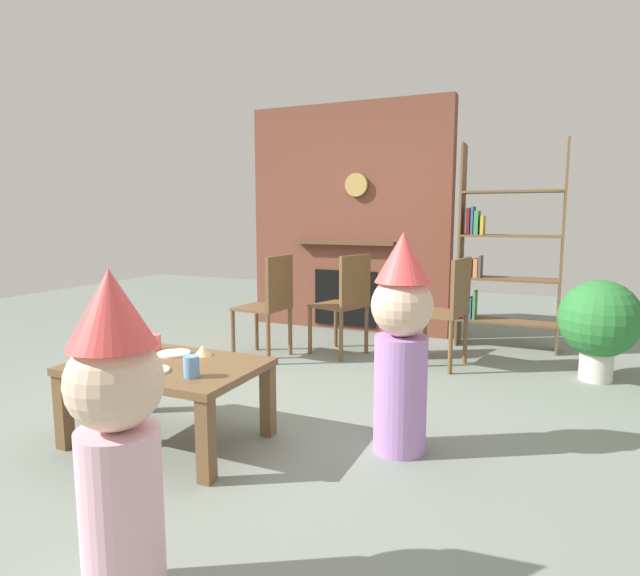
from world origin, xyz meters
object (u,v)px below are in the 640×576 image
Objects in this scene: coffee_table at (167,375)px; paper_cup_center at (95,355)px; child_with_cone_hat at (117,431)px; birthday_cake_slice at (203,350)px; dining_chair_left at (271,300)px; paper_cup_far_left at (154,342)px; paper_plate_front at (149,371)px; potted_plant_tall at (599,322)px; paper_cup_near_right at (191,367)px; dining_chair_right at (449,306)px; paper_cup_near_left at (125,350)px; paper_plate_rear at (174,353)px; dining_chair_middle at (347,299)px; bookshelf at (501,254)px; child_in_pink at (401,338)px.

coffee_table is 9.88× the size of paper_cup_center.
birthday_cake_slice is at bearing -7.83° from child_with_cone_hat.
dining_chair_left is (-0.97, 2.74, -0.06)m from child_with_cone_hat.
coffee_table is 10.59× the size of paper_cup_far_left.
potted_plant_tall reaches higher than paper_plate_front.
paper_cup_far_left is at bearing 147.28° from paper_cup_near_right.
dining_chair_right is at bearing 53.64° from paper_cup_far_left.
paper_cup_near_left reaches higher than paper_plate_rear.
paper_cup_center is at bearing 16.70° from child_with_cone_hat.
paper_plate_front and paper_plate_rear have the same top height.
dining_chair_right is (1.22, 1.91, 0.06)m from paper_plate_rear.
paper_cup_near_left is at bearing 61.88° from paper_cup_center.
paper_cup_near_left is (-0.25, -0.04, 0.12)m from coffee_table.
paper_cup_far_left is at bearing 142.86° from coffee_table.
paper_cup_center is at bearing -151.44° from coffee_table.
birthday_cake_slice is at bearing 3.57° from paper_cup_far_left.
child_with_cone_hat is at bearing -57.70° from paper_plate_rear.
birthday_cake_slice is 1.87m from dining_chair_middle.
bookshelf is 3.61m from paper_cup_center.
paper_cup_near_left is at bearing 94.56° from dining_chair_middle.
potted_plant_tall is (1.05, 1.76, -0.16)m from child_in_pink.
child_in_pink is at bearing 8.63° from paper_cup_far_left.
child_with_cone_hat is 3.13m from dining_chair_right.
coffee_table is 5.39× the size of paper_plate_rear.
paper_cup_near_right is at bearing 2.50° from paper_cup_center.
paper_plate_rear is 1.58m from dining_chair_left.
child_with_cone_hat is at bearing -64.79° from birthday_cake_slice.
bookshelf is 3.26m from paper_cup_far_left.
potted_plant_tall is at bearing 44.05° from coffee_table.
birthday_cake_slice is 2.90m from potted_plant_tall.
birthday_cake_slice is at bearing 108.18° from dining_chair_left.
coffee_table is 1.75m from dining_chair_left.
dining_chair_middle is (-0.94, 1.67, -0.10)m from child_in_pink.
dining_chair_middle is at bearing -177.34° from potted_plant_tall.
dining_chair_right is at bearing -175.20° from potted_plant_tall.
child_with_cone_hat is at bearing 50.95° from child_in_pink.
paper_cup_far_left is at bearing 3.96° from child_with_cone_hat.
child_with_cone_hat is 2.90m from dining_chair_left.
paper_cup_near_right is 0.41m from birthday_cake_slice.
paper_cup_center is at bearing 93.58° from dining_chair_middle.
bookshelf is 3.32m from coffee_table.
paper_cup_center is 0.36m from paper_plate_front.
bookshelf is 1.19m from potted_plant_tall.
paper_cup_near_left is 0.23m from paper_cup_far_left.
paper_plate_front is 2.25m from dining_chair_middle.
paper_cup_near_left is at bearing -138.51° from potted_plant_tall.
bookshelf reaches higher than paper_plate_front.
coffee_table is at bearing 98.57° from paper_plate_front.
child_with_cone_hat is at bearing -46.87° from paper_cup_near_left.
dining_chair_middle is at bearing 76.46° from paper_cup_near_left.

